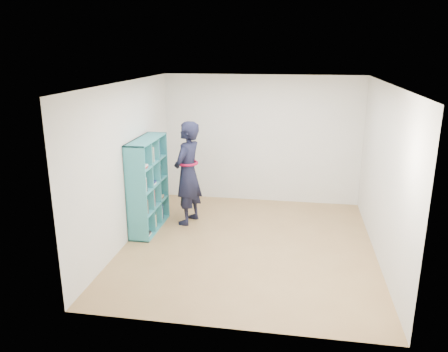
# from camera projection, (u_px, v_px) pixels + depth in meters

# --- Properties ---
(floor) EXTENTS (4.50, 4.50, 0.00)m
(floor) POSITION_uv_depth(u_px,v_px,m) (248.00, 245.00, 7.14)
(floor) COLOR olive
(floor) RESTS_ON ground
(ceiling) EXTENTS (4.50, 4.50, 0.00)m
(ceiling) POSITION_uv_depth(u_px,v_px,m) (251.00, 83.00, 6.41)
(ceiling) COLOR white
(ceiling) RESTS_ON wall_back
(wall_left) EXTENTS (0.02, 4.50, 2.60)m
(wall_left) POSITION_uv_depth(u_px,v_px,m) (127.00, 163.00, 7.09)
(wall_left) COLOR silver
(wall_left) RESTS_ON floor
(wall_right) EXTENTS (0.02, 4.50, 2.60)m
(wall_right) POSITION_uv_depth(u_px,v_px,m) (384.00, 174.00, 6.46)
(wall_right) COLOR silver
(wall_right) RESTS_ON floor
(wall_back) EXTENTS (4.00, 0.02, 2.60)m
(wall_back) POSITION_uv_depth(u_px,v_px,m) (262.00, 140.00, 8.91)
(wall_back) COLOR silver
(wall_back) RESTS_ON floor
(wall_front) EXTENTS (4.00, 0.02, 2.60)m
(wall_front) POSITION_uv_depth(u_px,v_px,m) (227.00, 224.00, 4.65)
(wall_front) COLOR silver
(wall_front) RESTS_ON floor
(bookshelf) EXTENTS (0.36, 1.22, 1.63)m
(bookshelf) POSITION_uv_depth(u_px,v_px,m) (147.00, 185.00, 7.58)
(bookshelf) COLOR teal
(bookshelf) RESTS_ON floor
(person) EXTENTS (0.60, 0.77, 1.88)m
(person) POSITION_uv_depth(u_px,v_px,m) (188.00, 173.00, 7.82)
(person) COLOR black
(person) RESTS_ON floor
(smartphone) EXTENTS (0.01, 0.09, 0.13)m
(smartphone) POSITION_uv_depth(u_px,v_px,m) (183.00, 165.00, 7.91)
(smartphone) COLOR silver
(smartphone) RESTS_ON person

